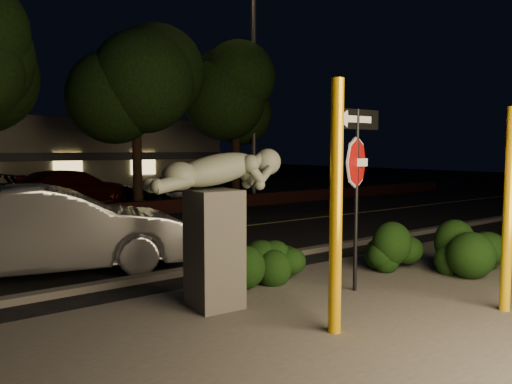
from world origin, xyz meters
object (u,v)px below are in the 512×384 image
yellow_pole_right (509,211)px  signpost (357,163)px  streetlight (250,71)px  parked_car_darkred (73,190)px  yellow_pole_left (336,209)px  parked_car_dark (194,191)px  sculpture (216,211)px  silver_sedan (51,230)px

yellow_pole_right → signpost: bearing=115.5°
streetlight → parked_car_darkred: streetlight is taller
yellow_pole_left → signpost: (1.66, 1.13, 0.52)m
yellow_pole_left → parked_car_dark: yellow_pole_left is taller
yellow_pole_left → yellow_pole_right: yellow_pole_left is taller
yellow_pole_right → parked_car_darkred: yellow_pole_right is taller
signpost → streetlight: 15.05m
signpost → streetlight: streetlight is taller
sculpture → streetlight: bearing=55.1°
sculpture → silver_sedan: 3.89m
yellow_pole_right → streetlight: 16.57m
streetlight → parked_car_dark: size_ratio=2.30×
yellow_pole_left → streetlight: bearing=57.3°
parked_car_darkred → yellow_pole_left: bearing=160.8°
yellow_pole_left → yellow_pole_right: (2.63, -0.90, -0.14)m
yellow_pole_right → parked_car_dark: bearing=77.2°
yellow_pole_left → streetlight: (8.86, 13.82, 4.23)m
signpost → yellow_pole_right: bearing=-64.0°
yellow_pole_right → parked_car_dark: size_ratio=0.70×
yellow_pole_right → streetlight: streetlight is taller
yellow_pole_right → silver_sedan: (-4.68, 6.29, -0.64)m
yellow_pole_left → sculpture: yellow_pole_left is taller
streetlight → silver_sedan: streetlight is taller
yellow_pole_right → parked_car_dark: yellow_pole_right is taller
sculpture → silver_sedan: size_ratio=0.46×
silver_sedan → parked_car_darkred: 10.81m
signpost → parked_car_dark: bearing=71.8°
sculpture → yellow_pole_right: bearing=-36.4°
sculpture → parked_car_dark: 13.80m
parked_car_dark → silver_sedan: bearing=159.2°
yellow_pole_right → sculpture: 4.25m
yellow_pole_left → signpost: bearing=34.2°
silver_sedan → parked_car_darkred: size_ratio=0.96×
yellow_pole_left → yellow_pole_right: size_ratio=1.09×
signpost → parked_car_dark: size_ratio=0.71×
yellow_pole_left → sculpture: bearing=109.2°
signpost → parked_car_darkred: size_ratio=0.56×
signpost → parked_car_darkred: 14.54m
streetlight → silver_sedan: 14.67m
yellow_pole_right → silver_sedan: bearing=126.7°
sculpture → silver_sedan: bearing=115.0°
yellow_pole_right → signpost: size_ratio=0.99×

